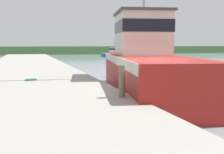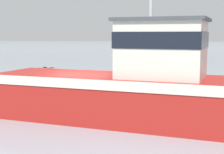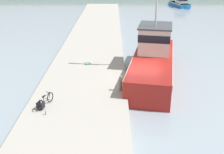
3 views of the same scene
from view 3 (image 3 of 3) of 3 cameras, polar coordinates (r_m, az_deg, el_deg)
ground_plane at (r=21.04m, az=6.30°, el=-2.53°), size 320.00×320.00×0.00m
dock_pier at (r=20.89m, az=-5.79°, el=-1.62°), size 6.25×80.00×0.71m
fishing_boat_main at (r=23.29m, az=8.38°, el=3.77°), size 5.14×13.23×10.88m
boat_white_moored at (r=62.05m, az=13.66°, el=14.39°), size 3.53×7.40×4.85m
bicycle_touring at (r=17.34m, az=-13.72°, el=-4.99°), size 0.80×1.63×0.71m
mooring_post at (r=18.90m, az=1.75°, el=-1.32°), size 0.21×0.21×1.03m
hose_coil at (r=24.07m, az=-4.99°, el=2.70°), size 0.57×0.57×0.05m
water_bottle_on_curb at (r=16.58m, az=-13.34°, el=-7.12°), size 0.06×0.06×0.24m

